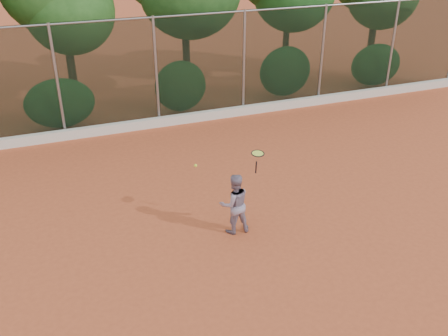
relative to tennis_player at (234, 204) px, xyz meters
name	(u,v)px	position (x,y,z in m)	size (l,w,h in m)	color
ground	(241,239)	(0.01, -0.36, -0.69)	(80.00, 80.00, 0.00)	#BC522C
concrete_curb	(161,122)	(0.01, 6.46, -0.54)	(24.00, 0.20, 0.30)	silver
tennis_player	(234,204)	(0.00, 0.00, 0.00)	(0.67, 0.53, 1.39)	gray
chainlink_fence	(156,69)	(0.01, 6.64, 1.16)	(24.09, 0.09, 3.50)	black
tennis_racket	(258,155)	(0.48, -0.08, 1.11)	(0.31, 0.31, 0.52)	black
tennis_ball_in_flight	(196,166)	(-0.90, -0.17, 1.17)	(0.06, 0.06, 0.06)	#D6EE36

